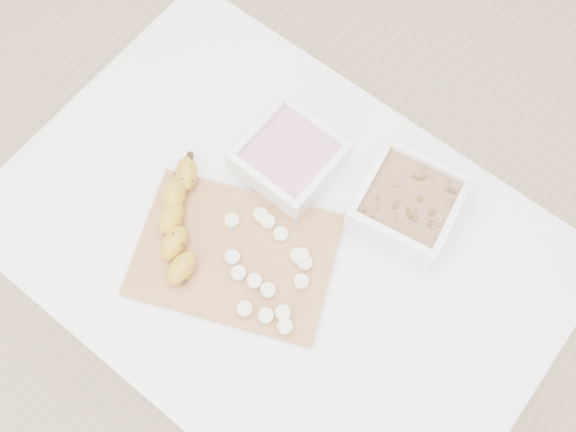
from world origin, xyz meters
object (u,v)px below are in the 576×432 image
Objects in this scene: bowl_yogurt at (290,159)px; bowl_granola at (407,204)px; table at (278,256)px; banana at (180,222)px; cutting_board at (235,255)px.

bowl_yogurt is 0.23m from bowl_granola.
banana is at bearing -148.82° from table.
bowl_granola is (0.15, 0.18, 0.14)m from table.
bowl_granola is at bearing 15.59° from banana.
bowl_yogurt is 0.71× the size of banana.
cutting_board is at bearing -120.24° from table.
table is 4.27× the size of banana.
cutting_board is at bearing -16.66° from banana.
bowl_granola is at bearing 14.75° from bowl_yogurt.
bowl_granola reaches higher than table.
bowl_granola reaches higher than banana.
cutting_board is (0.03, -0.20, -0.03)m from bowl_yogurt.
bowl_yogurt is at bearing 98.91° from cutting_board.
table is 6.02× the size of bowl_yogurt.
bowl_yogurt is 0.85× the size of bowl_granola.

